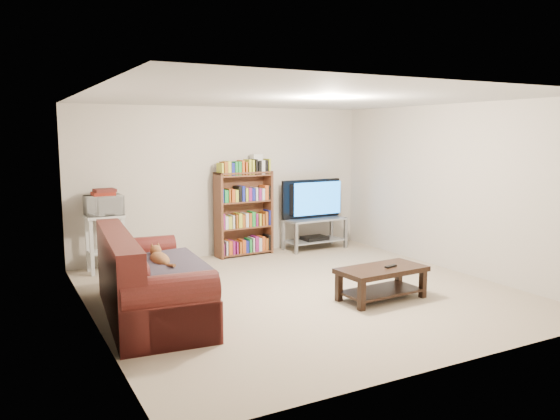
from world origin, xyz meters
TOP-DOWN VIEW (x-y plane):
  - floor at (0.00, 0.00)m, footprint 5.00×5.00m
  - ceiling at (0.00, 0.00)m, footprint 5.00×5.00m
  - wall_back at (0.00, 2.50)m, footprint 5.00×0.00m
  - wall_front at (0.00, -2.50)m, footprint 5.00×0.00m
  - wall_left at (-2.50, 0.00)m, footprint 0.00×5.00m
  - wall_right at (2.50, 0.00)m, footprint 0.00×5.00m
  - sofa at (-1.98, 0.00)m, footprint 1.14×2.27m
  - blanket at (-1.81, -0.17)m, footprint 0.86×1.11m
  - cat at (-1.79, 0.03)m, footprint 0.29×0.62m
  - coffee_table at (0.69, -0.71)m, footprint 1.11×0.60m
  - remote at (0.79, -0.75)m, footprint 0.18×0.08m
  - tv_stand at (1.50, 2.14)m, footprint 1.08×0.52m
  - television at (1.50, 2.14)m, footprint 1.15×0.19m
  - dvd_player at (1.50, 2.14)m, footprint 0.44×0.31m
  - bookshelf at (0.23, 2.28)m, footprint 0.96×0.35m
  - shelf_clutter at (0.33, 2.30)m, footprint 0.70×0.25m
  - microwave_stand at (-1.98, 2.20)m, footprint 0.53×0.39m
  - microwave at (-1.98, 2.20)m, footprint 0.52×0.36m
  - game_boxes at (-1.98, 2.20)m, footprint 0.31×0.27m

SIDE VIEW (x-z plane):
  - floor at x=0.00m, z-range 0.00..0.00m
  - dvd_player at x=1.50m, z-range 0.16..0.22m
  - coffee_table at x=0.69m, z-range 0.08..0.47m
  - sofa at x=-1.98m, z-range -0.14..0.80m
  - tv_stand at x=1.50m, z-range 0.09..0.63m
  - remote at x=0.79m, z-range 0.39..0.41m
  - microwave_stand at x=-1.98m, z-range 0.12..0.94m
  - blanket at x=-1.81m, z-range 0.45..0.64m
  - cat at x=-1.79m, z-range 0.52..0.70m
  - bookshelf at x=0.23m, z-range 0.02..1.39m
  - television at x=1.50m, z-range 0.53..1.20m
  - microwave at x=-1.98m, z-range 0.83..1.11m
  - game_boxes at x=-1.98m, z-range 1.11..1.16m
  - wall_back at x=0.00m, z-range -1.30..3.70m
  - wall_front at x=0.00m, z-range -1.30..3.70m
  - wall_left at x=-2.50m, z-range -1.30..3.70m
  - wall_right at x=2.50m, z-range -1.30..3.70m
  - shelf_clutter at x=0.33m, z-range 1.33..1.61m
  - ceiling at x=0.00m, z-range 2.40..2.40m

